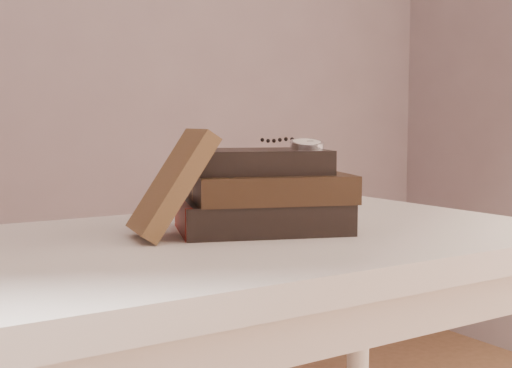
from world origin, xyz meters
TOP-DOWN VIEW (x-y plane):
  - table at (0.00, 0.35)m, footprint 1.00×0.60m
  - book_stack at (0.03, 0.36)m, footprint 0.30×0.26m
  - journal at (-0.12, 0.37)m, footprint 0.14×0.13m
  - pocket_watch at (0.09, 0.32)m, footprint 0.07×0.16m
  - eyeglasses at (-0.02, 0.47)m, footprint 0.14×0.15m

SIDE VIEW (x-z plane):
  - table at x=0.00m, z-range 0.28..1.03m
  - book_stack at x=0.03m, z-range 0.75..0.88m
  - eyeglasses at x=-0.02m, z-range 0.80..0.85m
  - journal at x=-0.12m, z-range 0.75..0.91m
  - pocket_watch at x=0.09m, z-range 0.88..0.90m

